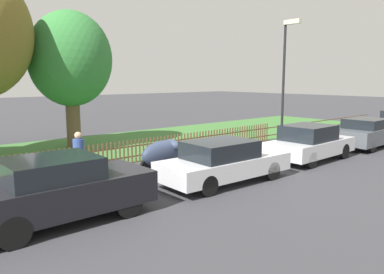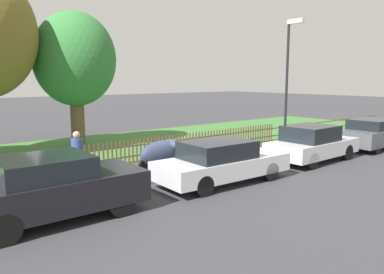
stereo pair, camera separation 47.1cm
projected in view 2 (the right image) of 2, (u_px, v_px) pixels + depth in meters
ground_plane at (210, 172)px, 12.80m from camera, size 120.00×120.00×0.00m
kerb_stone at (208, 170)px, 12.87m from camera, size 36.46×0.20×0.12m
grass_strip at (118, 145)px, 18.00m from camera, size 36.46×7.52×0.01m
park_fence at (161, 147)px, 15.04m from camera, size 36.46×0.05×0.90m
parked_car_black_saloon at (53, 187)px, 8.42m from camera, size 4.03×1.78×1.48m
parked_car_navy_estate at (221, 162)px, 11.45m from camera, size 4.36×1.81×1.32m
parked_car_red_compact at (312, 143)px, 14.47m from camera, size 4.01×1.84×1.41m
parked_car_white_van at (372, 134)px, 17.11m from camera, size 3.86×1.76×1.36m
covered_motorcycle at (163, 153)px, 12.67m from camera, size 1.87×0.77×1.13m
tree_mid_park at (75, 60)px, 17.13m from camera, size 3.73×3.73×6.22m
pedestrian_near_fence at (77, 155)px, 11.20m from camera, size 0.41×0.41×1.64m
street_lamp at (289, 70)px, 15.99m from camera, size 0.20×0.79×5.63m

